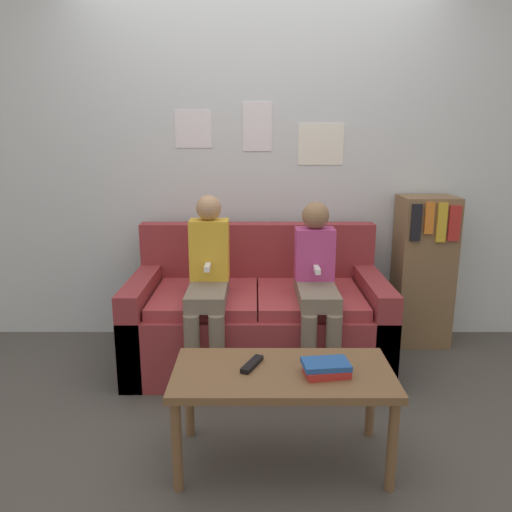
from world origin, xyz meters
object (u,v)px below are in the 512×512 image
object	(u,v)px
person_right	(315,282)
person_left	(206,280)
coffee_table	(281,381)
bookshelf	(421,271)
tv_remote	(251,364)
couch	(256,319)

from	to	relation	value
person_right	person_left	bearing A→B (deg)	179.67
coffee_table	person_right	distance (m)	0.91
person_right	bookshelf	xyz separation A→B (m)	(0.82, 0.53, -0.07)
tv_remote	bookshelf	distance (m)	1.80
person_left	person_right	distance (m)	0.65
person_right	couch	bearing A→B (deg)	149.40
couch	tv_remote	xyz separation A→B (m)	(-0.03, -1.02, 0.17)
couch	person_left	xyz separation A→B (m)	(-0.30, -0.21, 0.33)
person_left	bookshelf	bearing A→B (deg)	19.56
bookshelf	person_right	bearing A→B (deg)	-147.24
person_right	coffee_table	bearing A→B (deg)	-106.17
couch	coffee_table	distance (m)	1.07
person_right	tv_remote	distance (m)	0.91
coffee_table	bookshelf	xyz separation A→B (m)	(1.07, 1.38, 0.14)
couch	person_right	world-z (taller)	person_right
tv_remote	bookshelf	size ratio (longest dim) A/B	0.16
person_left	tv_remote	size ratio (longest dim) A/B	6.52
coffee_table	person_left	size ratio (longest dim) A/B	0.88
couch	person_right	size ratio (longest dim) A/B	1.51
person_right	tv_remote	xyz separation A→B (m)	(-0.38, -0.81, -0.15)
couch	bookshelf	size ratio (longest dim) A/B	1.52
coffee_table	person_right	size ratio (longest dim) A/B	0.91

